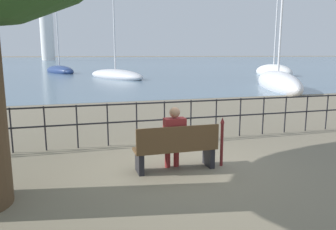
{
  "coord_description": "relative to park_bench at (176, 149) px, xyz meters",
  "views": [
    {
      "loc": [
        -1.85,
        -5.85,
        2.21
      ],
      "look_at": [
        0.0,
        0.5,
        0.99
      ],
      "focal_mm": 35.0,
      "sensor_mm": 36.0,
      "label": 1
    }
  ],
  "objects": [
    {
      "name": "sailboat_3",
      "position": [
        2.09,
        25.61,
        -0.15
      ],
      "size": [
        5.42,
        8.42,
        9.15
      ],
      "rotation": [
        0.0,
        0.0,
        0.44
      ],
      "color": "silver",
      "rests_on": "ground_plane"
    },
    {
      "name": "harbor_water",
      "position": [
        0.0,
        159.68,
        -0.42
      ],
      "size": [
        600.0,
        300.0,
        0.01
      ],
      "color": "slate",
      "rests_on": "ground_plane"
    },
    {
      "name": "sailboat_1",
      "position": [
        19.18,
        25.39,
        -0.02
      ],
      "size": [
        2.37,
        5.9,
        13.17
      ],
      "rotation": [
        0.0,
        0.0,
        0.0
      ],
      "color": "white",
      "rests_on": "ground_plane"
    },
    {
      "name": "sailboat_4",
      "position": [
        -3.31,
        36.68,
        -0.14
      ],
      "size": [
        4.54,
        7.38,
        7.52
      ],
      "rotation": [
        0.0,
        0.0,
        0.39
      ],
      "color": "navy",
      "rests_on": "ground_plane"
    },
    {
      "name": "closed_umbrella",
      "position": [
        0.96,
        -0.01,
        0.13
      ],
      "size": [
        0.09,
        0.09,
        1.0
      ],
      "color": "maroon",
      "rests_on": "ground_plane"
    },
    {
      "name": "harbor_lighthouse",
      "position": [
        -10.56,
        133.84,
        12.98
      ],
      "size": [
        5.07,
        5.07,
        28.81
      ],
      "color": "white",
      "rests_on": "ground_plane"
    },
    {
      "name": "ground_plane",
      "position": [
        0.0,
        0.06,
        -0.42
      ],
      "size": [
        1000.0,
        1000.0,
        0.0
      ],
      "primitive_type": "plane",
      "color": "#7A705B"
    },
    {
      "name": "park_bench",
      "position": [
        0.0,
        0.0,
        0.0
      ],
      "size": [
        1.61,
        0.45,
        0.9
      ],
      "color": "brown",
      "rests_on": "ground_plane"
    },
    {
      "name": "seated_person_left",
      "position": [
        -0.02,
        0.08,
        0.25
      ],
      "size": [
        0.4,
        0.35,
        1.24
      ],
      "color": "maroon",
      "rests_on": "ground_plane"
    },
    {
      "name": "sailboat_0",
      "position": [
        11.07,
        12.85,
        -0.05
      ],
      "size": [
        4.53,
        8.73,
        11.08
      ],
      "rotation": [
        0.0,
        0.0,
        -0.34
      ],
      "color": "silver",
      "rests_on": "ground_plane"
    },
    {
      "name": "promenade_railing",
      "position": [
        -0.0,
        2.13,
        0.27
      ],
      "size": [
        13.72,
        0.04,
        1.05
      ],
      "color": "black",
      "rests_on": "ground_plane"
    }
  ]
}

